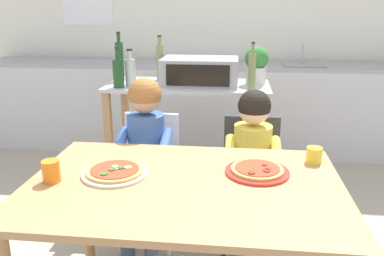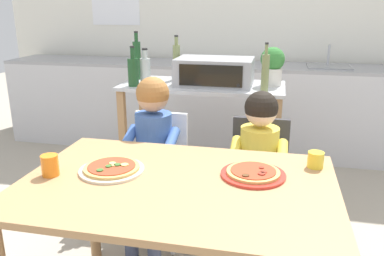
{
  "view_description": "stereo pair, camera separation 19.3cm",
  "coord_description": "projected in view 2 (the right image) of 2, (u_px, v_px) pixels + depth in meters",
  "views": [
    {
      "loc": [
        0.21,
        -1.53,
        1.48
      ],
      "look_at": [
        0.0,
        0.3,
        0.9
      ],
      "focal_mm": 37.05,
      "sensor_mm": 36.0,
      "label": 1
    },
    {
      "loc": [
        0.4,
        -1.5,
        1.48
      ],
      "look_at": [
        0.0,
        0.3,
        0.9
      ],
      "focal_mm": 37.05,
      "sensor_mm": 36.0,
      "label": 2
    }
  ],
  "objects": [
    {
      "name": "pizza_plate_red_rimmed",
      "position": [
        253.0,
        173.0,
        1.75
      ],
      "size": [
        0.29,
        0.29,
        0.03
      ],
      "color": "red",
      "rests_on": "dining_table"
    },
    {
      "name": "toaster_oven",
      "position": [
        215.0,
        72.0,
        2.84
      ],
      "size": [
        0.54,
        0.36,
        0.19
      ],
      "color": "#999BA0",
      "rests_on": "kitchen_island_cart"
    },
    {
      "name": "child_in_yellow_shirt",
      "position": [
        258.0,
        158.0,
        2.23
      ],
      "size": [
        0.32,
        0.42,
        1.0
      ],
      "color": "#424C6B",
      "rests_on": "ground"
    },
    {
      "name": "child_in_blue_striped_shirt",
      "position": [
        151.0,
        143.0,
        2.36
      ],
      "size": [
        0.32,
        0.42,
        1.05
      ],
      "color": "#424C6B",
      "rests_on": "ground"
    },
    {
      "name": "dining_chair_left",
      "position": [
        158.0,
        167.0,
        2.53
      ],
      "size": [
        0.36,
        0.36,
        0.81
      ],
      "color": "silver",
      "rests_on": "ground"
    },
    {
      "name": "bottle_tall_green_wine",
      "position": [
        265.0,
        72.0,
        2.6
      ],
      "size": [
        0.05,
        0.05,
        0.32
      ],
      "color": "olive",
      "rests_on": "kitchen_island_cart"
    },
    {
      "name": "kitchen_counter",
      "position": [
        237.0,
        108.0,
        4.1
      ],
      "size": [
        4.93,
        0.6,
        1.1
      ],
      "color": "silver",
      "rests_on": "ground"
    },
    {
      "name": "drinking_cup_yellow",
      "position": [
        316.0,
        160.0,
        1.84
      ],
      "size": [
        0.07,
        0.07,
        0.08
      ],
      "primitive_type": "cylinder",
      "color": "yellow",
      "rests_on": "dining_table"
    },
    {
      "name": "bottle_slim_sauce",
      "position": [
        137.0,
        59.0,
        3.05
      ],
      "size": [
        0.06,
        0.06,
        0.36
      ],
      "color": "#1E4723",
      "rests_on": "kitchen_island_cart"
    },
    {
      "name": "drinking_cup_orange",
      "position": [
        50.0,
        165.0,
        1.75
      ],
      "size": [
        0.08,
        0.08,
        0.1
      ],
      "primitive_type": "cylinder",
      "color": "orange",
      "rests_on": "dining_table"
    },
    {
      "name": "kitchen_island_cart",
      "position": [
        202.0,
        124.0,
        2.99
      ],
      "size": [
        1.18,
        0.53,
        0.92
      ],
      "color": "#B7BABF",
      "rests_on": "ground"
    },
    {
      "name": "ground_plane",
      "position": [
        216.0,
        209.0,
        2.98
      ],
      "size": [
        11.33,
        11.33,
        0.0
      ],
      "primitive_type": "plane",
      "color": "#A89E8C"
    },
    {
      "name": "potted_herb_plant",
      "position": [
        272.0,
        65.0,
        2.8
      ],
      "size": [
        0.17,
        0.17,
        0.27
      ],
      "color": "beige",
      "rests_on": "kitchen_island_cart"
    },
    {
      "name": "dining_table",
      "position": [
        177.0,
        202.0,
        1.73
      ],
      "size": [
        1.35,
        0.9,
        0.75
      ],
      "color": "#AD7F51",
      "rests_on": "ground"
    },
    {
      "name": "back_wall_tiled",
      "position": [
        244.0,
        16.0,
        4.22
      ],
      "size": [
        5.48,
        0.14,
        2.7
      ],
      "color": "white",
      "rests_on": "ground"
    },
    {
      "name": "bottle_brown_beer",
      "position": [
        177.0,
        61.0,
        3.03
      ],
      "size": [
        0.06,
        0.06,
        0.34
      ],
      "color": "olive",
      "rests_on": "kitchen_island_cart"
    },
    {
      "name": "bottle_dark_olive_oil",
      "position": [
        133.0,
        71.0,
        2.8
      ],
      "size": [
        0.08,
        0.08,
        0.28
      ],
      "color": "#1E4723",
      "rests_on": "kitchen_island_cart"
    },
    {
      "name": "pizza_plate_cream",
      "position": [
        112.0,
        169.0,
        1.8
      ],
      "size": [
        0.29,
        0.29,
        0.03
      ],
      "color": "beige",
      "rests_on": "dining_table"
    },
    {
      "name": "bottle_squat_spirits",
      "position": [
        145.0,
        70.0,
        2.84
      ],
      "size": [
        0.07,
        0.07,
        0.26
      ],
      "color": "#ADB7B2",
      "rests_on": "kitchen_island_cart"
    },
    {
      "name": "dining_chair_right",
      "position": [
        258.0,
        176.0,
        2.39
      ],
      "size": [
        0.36,
        0.36,
        0.81
      ],
      "color": "#333338",
      "rests_on": "ground"
    }
  ]
}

